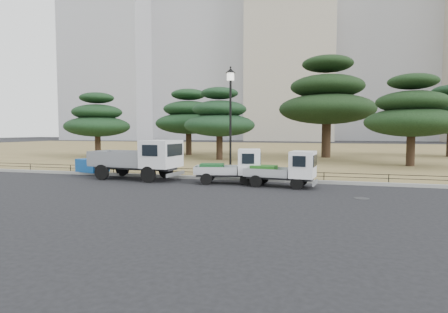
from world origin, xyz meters
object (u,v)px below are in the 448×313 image
(truck_large, at_px, (140,158))
(street_lamp, at_px, (230,104))
(truck_kei_front, at_px, (233,166))
(truck_kei_rear, at_px, (286,169))
(tarp_pile, at_px, (93,164))

(truck_large, distance_m, street_lamp, 5.66)
(truck_kei_front, distance_m, truck_kei_rear, 2.69)
(truck_large, relative_size, truck_kei_front, 1.45)
(truck_kei_rear, height_order, tarp_pile, truck_kei_rear)
(truck_kei_front, bearing_deg, truck_large, 167.65)
(truck_kei_front, bearing_deg, tarp_pile, 159.18)
(truck_large, height_order, truck_kei_front, truck_large)
(truck_large, distance_m, truck_kei_front, 5.21)
(truck_kei_rear, bearing_deg, truck_large, -178.34)
(truck_large, distance_m, tarp_pile, 4.26)
(street_lamp, height_order, tarp_pile, street_lamp)
(truck_kei_rear, xyz_separation_m, tarp_pile, (-11.82, 1.92, -0.25))
(truck_kei_rear, bearing_deg, truck_kei_front, 175.87)
(truck_kei_rear, bearing_deg, street_lamp, 154.45)
(truck_large, height_order, tarp_pile, truck_large)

